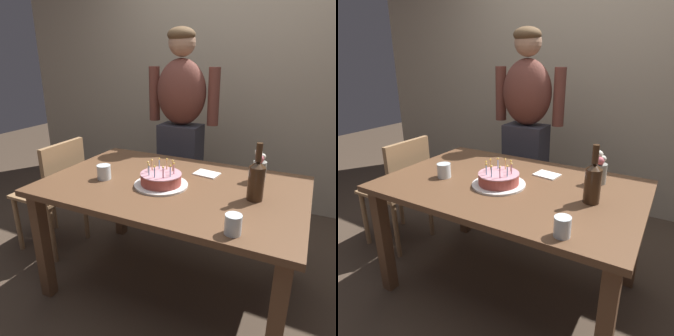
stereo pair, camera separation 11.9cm
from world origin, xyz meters
The scene contains 11 objects.
ground_plane centered at (0.00, 0.00, 0.00)m, with size 10.00×10.00×0.00m, color #47382B.
back_wall centered at (0.00, 1.55, 1.30)m, with size 5.20×0.10×2.60m, color tan.
dining_table centered at (0.00, 0.00, 0.64)m, with size 1.50×0.96×0.74m.
birthday_cake centered at (-0.04, -0.06, 0.78)m, with size 0.31×0.31×0.14m.
water_glass_near centered at (0.46, -0.39, 0.78)m, with size 0.07×0.07×0.09m, color silver.
water_glass_far centered at (-0.40, -0.12, 0.78)m, with size 0.08×0.08×0.09m, color silver.
wine_bottle centered at (0.48, -0.02, 0.85)m, with size 0.08×0.08×0.30m.
napkin_stack centered at (0.13, 0.23, 0.74)m, with size 0.15×0.11×0.01m, color white.
flower_vase centered at (0.45, 0.26, 0.83)m, with size 0.08×0.08×0.20m.
person_man_bearded centered at (-0.29, 0.78, 0.87)m, with size 0.61×0.27×1.66m.
dining_chair centered at (-0.98, 0.03, 0.52)m, with size 0.42×0.42×0.87m.
Camera 1 is at (0.70, -1.51, 1.43)m, focal length 32.59 mm.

